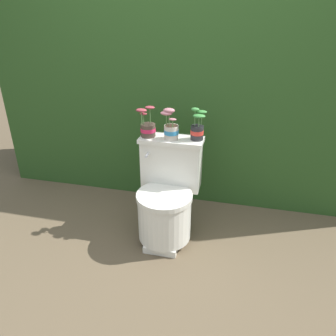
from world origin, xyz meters
The scene contains 6 objects.
ground_plane centered at (0.00, 0.00, 0.00)m, with size 12.00×12.00×0.00m, color brown.
hedge_backdrop centered at (0.00, 1.11, 0.88)m, with size 3.45×0.91×1.76m.
toilet centered at (0.01, 0.08, 0.34)m, with size 0.47×0.53×0.77m.
potted_plant_left centered at (-0.16, 0.22, 0.84)m, with size 0.13×0.12×0.22m.
potted_plant_midleft centered at (0.01, 0.20, 0.85)m, with size 0.13×0.11×0.23m.
potted_plant_middle centered at (0.20, 0.24, 0.85)m, with size 0.11×0.10×0.23m.
Camera 1 is at (0.51, -1.96, 1.64)m, focal length 35.00 mm.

